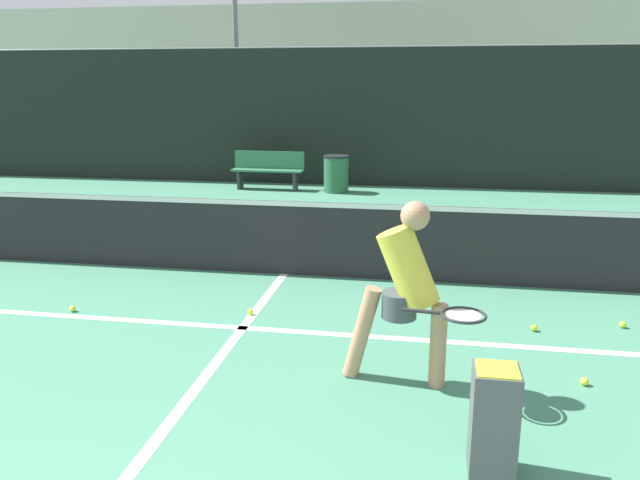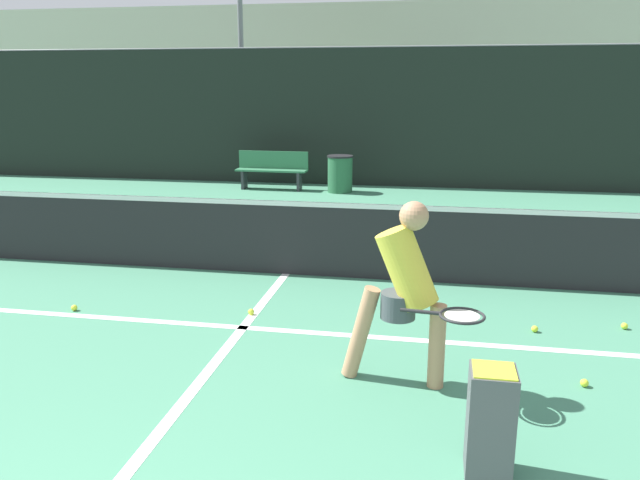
{
  "view_description": "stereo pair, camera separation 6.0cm",
  "coord_description": "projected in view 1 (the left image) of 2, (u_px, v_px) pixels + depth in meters",
  "views": [
    {
      "loc": [
        1.76,
        -0.99,
        2.38
      ],
      "look_at": [
        0.79,
        4.58,
        0.95
      ],
      "focal_mm": 35.0,
      "sensor_mm": 36.0,
      "label": 1
    },
    {
      "loc": [
        1.82,
        -0.98,
        2.38
      ],
      "look_at": [
        0.79,
        4.58,
        0.95
      ],
      "focal_mm": 35.0,
      "sensor_mm": 36.0,
      "label": 2
    }
  ],
  "objects": [
    {
      "name": "court_service_line",
      "position": [
        243.0,
        328.0,
        6.23
      ],
      "size": [
        8.25,
        0.1,
        0.01
      ],
      "primitive_type": "cube",
      "color": "white",
      "rests_on": "ground"
    },
    {
      "name": "court_center_mark",
      "position": [
        226.0,
        350.0,
        5.72
      ],
      "size": [
        0.1,
        4.75,
        0.01
      ],
      "primitive_type": "cube",
      "color": "white",
      "rests_on": "ground"
    },
    {
      "name": "net",
      "position": [
        284.0,
        235.0,
        7.87
      ],
      "size": [
        11.09,
        0.09,
        1.07
      ],
      "color": "slate",
      "rests_on": "ground"
    },
    {
      "name": "fence_back",
      "position": [
        354.0,
        118.0,
        14.56
      ],
      "size": [
        24.0,
        0.06,
        3.19
      ],
      "color": "black",
      "rests_on": "ground"
    },
    {
      "name": "player_practicing",
      "position": [
        406.0,
        286.0,
        4.91
      ],
      "size": [
        1.14,
        0.61,
        1.51
      ],
      "rotation": [
        0.0,
        0.0,
        -0.09
      ],
      "color": "tan",
      "rests_on": "ground"
    },
    {
      "name": "tennis_ball_scattered_0",
      "position": [
        623.0,
        325.0,
        6.23
      ],
      "size": [
        0.07,
        0.07,
        0.07
      ],
      "primitive_type": "sphere",
      "color": "#D1E033",
      "rests_on": "ground"
    },
    {
      "name": "tennis_ball_scattered_2",
      "position": [
        585.0,
        382.0,
        5.04
      ],
      "size": [
        0.07,
        0.07,
        0.07
      ],
      "primitive_type": "sphere",
      "color": "#D1E033",
      "rests_on": "ground"
    },
    {
      "name": "tennis_ball_scattered_3",
      "position": [
        534.0,
        328.0,
        6.15
      ],
      "size": [
        0.07,
        0.07,
        0.07
      ],
      "primitive_type": "sphere",
      "color": "#D1E033",
      "rests_on": "ground"
    },
    {
      "name": "tennis_ball_scattered_4",
      "position": [
        250.0,
        312.0,
        6.57
      ],
      "size": [
        0.07,
        0.07,
        0.07
      ],
      "primitive_type": "sphere",
      "color": "#D1E033",
      "rests_on": "ground"
    },
    {
      "name": "tennis_ball_scattered_5",
      "position": [
        73.0,
        309.0,
        6.67
      ],
      "size": [
        0.07,
        0.07,
        0.07
      ],
      "primitive_type": "sphere",
      "color": "#D1E033",
      "rests_on": "ground"
    },
    {
      "name": "ball_hopper",
      "position": [
        494.0,
        419.0,
        3.84
      ],
      "size": [
        0.28,
        0.28,
        0.71
      ],
      "color": "#4C4C51",
      "rests_on": "ground"
    },
    {
      "name": "courtside_bench",
      "position": [
        268.0,
        169.0,
        14.26
      ],
      "size": [
        1.65,
        0.42,
        0.86
      ],
      "rotation": [
        0.0,
        0.0,
        -0.02
      ],
      "color": "#33724C",
      "rests_on": "ground"
    },
    {
      "name": "trash_bin",
      "position": [
        336.0,
        174.0,
        13.89
      ],
      "size": [
        0.58,
        0.58,
        0.82
      ],
      "color": "#28603D",
      "rests_on": "ground"
    },
    {
      "name": "parked_car",
      "position": [
        248.0,
        140.0,
        19.55
      ],
      "size": [
        1.66,
        4.32,
        1.49
      ],
      "color": "silver",
      "rests_on": "ground"
    },
    {
      "name": "tree_west",
      "position": [
        337.0,
        64.0,
        22.09
      ],
      "size": [
        2.98,
        2.98,
        3.51
      ],
      "color": "brown",
      "rests_on": "ground"
    },
    {
      "name": "building_far",
      "position": [
        389.0,
        74.0,
        25.98
      ],
      "size": [
        36.0,
        2.4,
        5.47
      ],
      "primitive_type": "cube",
      "color": "beige",
      "rests_on": "ground"
    }
  ]
}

